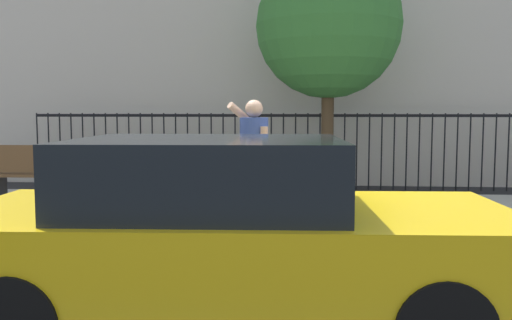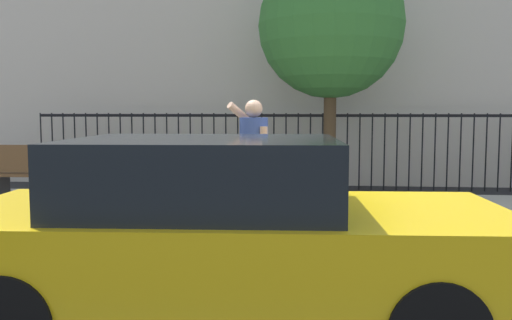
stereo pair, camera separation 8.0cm
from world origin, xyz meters
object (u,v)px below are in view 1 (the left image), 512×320
Objects in this scene: street_tree_near at (329,26)px; taxi_yellow at (229,235)px; street_bench at (36,172)px; pedestrian_on_phone at (255,158)px.

taxi_yellow is at bearing -99.31° from street_tree_near.
street_bench is at bearing -157.30° from street_tree_near.
pedestrian_on_phone reaches higher than street_bench.
street_bench is (-3.78, 2.15, -0.45)m from pedestrian_on_phone.
pedestrian_on_phone is 0.35× the size of street_tree_near.
street_bench is at bearing 150.32° from pedestrian_on_phone.
street_tree_near reaches higher than taxi_yellow.
taxi_yellow is 2.67× the size of street_bench.
street_bench is 0.34× the size of street_tree_near.
street_bench is at bearing 129.63° from taxi_yellow.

